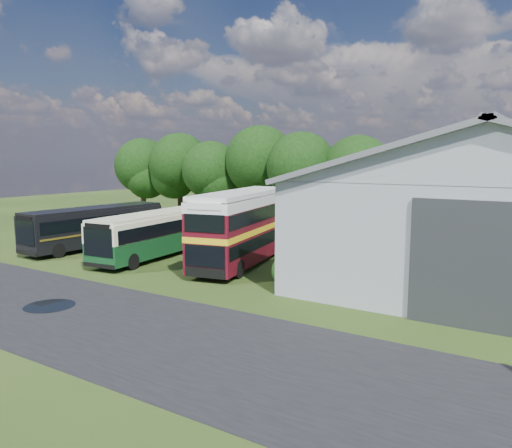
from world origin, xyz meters
The scene contains 15 objects.
ground centered at (0.00, 0.00, 0.00)m, with size 120.00×120.00×0.00m, color #213611.
asphalt_road centered at (3.00, -3.00, 0.00)m, with size 60.00×8.00×0.02m, color black.
puddle centered at (-1.50, -3.00, 0.00)m, with size 2.20×2.20×0.01m, color black.
tree_far_left centered at (-23.00, 24.00, 5.56)m, with size 6.12×6.12×8.64m.
tree_left_a centered at (-18.00, 24.50, 5.87)m, with size 6.46×6.46×9.12m.
tree_left_b centered at (-13.00, 23.50, 5.25)m, with size 5.78×5.78×8.16m.
tree_mid centered at (-8.00, 24.80, 6.18)m, with size 6.80×6.80×9.60m.
tree_right_a centered at (-3.00, 23.80, 5.69)m, with size 6.26×6.26×8.83m.
tree_right_b centered at (2.00, 24.60, 5.44)m, with size 5.98×5.98×8.45m.
shrub_front centered at (5.60, 6.00, 0.00)m, with size 1.70×1.70×1.70m, color #194714.
shrub_mid centered at (5.60, 8.00, 0.00)m, with size 1.60×1.60×1.60m, color #194714.
shrub_back centered at (5.60, 10.00, 0.00)m, with size 1.80×1.80×1.80m, color #194714.
bus_green_single centered at (-5.31, 7.82, 1.58)m, with size 3.57×10.98×2.97m.
bus_maroon_double centered at (0.74, 9.03, 2.26)m, with size 4.77×10.85×4.53m.
bus_dark_single centered at (-11.41, 7.78, 1.59)m, with size 3.01×10.90×2.98m.
Camera 1 is at (17.87, -16.08, 6.62)m, focal length 35.00 mm.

